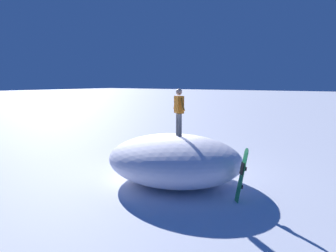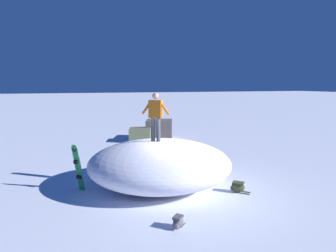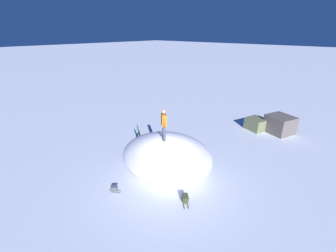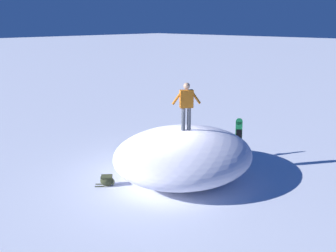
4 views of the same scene
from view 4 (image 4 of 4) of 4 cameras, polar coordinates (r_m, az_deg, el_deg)
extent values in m
plane|color=white|center=(12.11, -0.82, -8.67)|extent=(240.00, 240.00, 0.00)
ellipsoid|color=white|center=(11.85, 2.67, -4.82)|extent=(5.97, 5.54, 1.69)
cylinder|color=#333842|center=(11.56, 2.64, 1.20)|extent=(0.14, 0.14, 0.82)
cylinder|color=#333842|center=(11.60, 3.61, 1.24)|extent=(0.14, 0.14, 0.82)
cube|color=orange|center=(11.40, 3.18, 4.67)|extent=(0.49, 0.45, 0.61)
sphere|color=tan|center=(11.31, 3.22, 6.88)|extent=(0.22, 0.22, 0.22)
cylinder|color=orange|center=(11.33, 1.62, 4.89)|extent=(0.36, 0.30, 0.50)
cylinder|color=orange|center=(11.46, 4.74, 4.98)|extent=(0.36, 0.30, 0.50)
cube|color=#1E8C47|center=(13.69, 12.00, -2.47)|extent=(0.39, 0.39, 1.53)
cylinder|color=#1E8C47|center=(13.58, 12.11, 0.76)|extent=(0.23, 0.25, 0.27)
cube|color=black|center=(13.61, 12.07, -1.36)|extent=(0.20, 0.22, 0.37)
cube|color=black|center=(13.69, 12.01, -1.25)|extent=(0.19, 0.20, 0.12)
cube|color=black|center=(13.78, 11.94, -3.55)|extent=(0.19, 0.20, 0.12)
ellipsoid|color=#383D23|center=(11.61, -10.45, -9.20)|extent=(0.54, 0.54, 0.36)
ellipsoid|color=#4B5131|center=(11.61, -9.44, -9.45)|extent=(0.26, 0.26, 0.17)
cube|color=#383D23|center=(11.54, -10.49, -8.53)|extent=(0.46, 0.45, 0.06)
cylinder|color=#383D23|center=(11.80, -11.55, -9.73)|extent=(0.25, 0.24, 0.04)
cylinder|color=#383D23|center=(11.64, -11.67, -10.13)|extent=(0.25, 0.24, 0.04)
ellipsoid|color=#4C4C51|center=(14.45, -5.32, -3.63)|extent=(0.42, 0.42, 0.32)
ellipsoid|color=slate|center=(14.61, -5.27, -3.60)|extent=(0.20, 0.20, 0.15)
cube|color=#4C4C51|center=(14.40, -5.33, -3.13)|extent=(0.35, 0.35, 0.06)
cylinder|color=#4C4C51|center=(14.34, -5.64, -4.44)|extent=(0.19, 0.19, 0.04)
cylinder|color=#4C4C51|center=(14.33, -5.08, -4.44)|extent=(0.19, 0.19, 0.04)
camera|label=1|loc=(14.75, 52.06, 4.10)|focal=33.89mm
camera|label=2|loc=(20.39, -12.60, 12.27)|focal=31.37mm
camera|label=3|loc=(14.97, -44.41, 18.98)|focal=24.28mm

